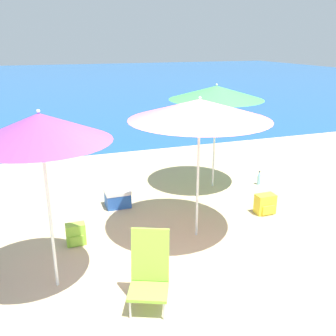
{
  "coord_description": "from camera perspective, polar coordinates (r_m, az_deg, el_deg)",
  "views": [
    {
      "loc": [
        -1.78,
        -3.55,
        2.85
      ],
      "look_at": [
        0.03,
        1.54,
        1.0
      ],
      "focal_mm": 40.0,
      "sensor_mm": 36.0,
      "label": 1
    }
  ],
  "objects": [
    {
      "name": "beach_umbrella_pink",
      "position": [
        5.24,
        4.86,
        8.85
      ],
      "size": [
        2.01,
        2.01,
        2.13
      ],
      "color": "white",
      "rests_on": "ground"
    },
    {
      "name": "cooler_box",
      "position": [
        6.81,
        -7.68,
        -4.54
      ],
      "size": [
        0.44,
        0.36,
        0.32
      ],
      "color": "#2859B2",
      "rests_on": "ground"
    },
    {
      "name": "sea_water",
      "position": [
        29.68,
        -16.38,
        12.66
      ],
      "size": [
        60.0,
        40.0,
        0.01
      ],
      "color": "#1E5699",
      "rests_on": "ground"
    },
    {
      "name": "ground_plane",
      "position": [
        4.89,
        5.99,
        -16.87
      ],
      "size": [
        60.0,
        60.0,
        0.0
      ],
      "primitive_type": "plane",
      "color": "#C6B284"
    },
    {
      "name": "backpack_yellow",
      "position": [
        6.7,
        14.59,
        -5.35
      ],
      "size": [
        0.33,
        0.23,
        0.35
      ],
      "color": "yellow",
      "rests_on": "ground"
    },
    {
      "name": "beach_umbrella_purple",
      "position": [
        4.21,
        -18.92,
        5.82
      ],
      "size": [
        1.53,
        1.53,
        2.17
      ],
      "color": "white",
      "rests_on": "ground"
    },
    {
      "name": "water_bottle",
      "position": [
        8.0,
        13.69,
        -1.67
      ],
      "size": [
        0.07,
        0.07,
        0.29
      ],
      "color": "#8CCCEA",
      "rests_on": "ground"
    },
    {
      "name": "backpack_lime",
      "position": [
        5.71,
        -13.86,
        -9.81
      ],
      "size": [
        0.28,
        0.19,
        0.32
      ],
      "color": "#8ECC3D",
      "rests_on": "ground"
    },
    {
      "name": "beach_chair_lime",
      "position": [
        4.33,
        -2.84,
        -15.18
      ],
      "size": [
        0.58,
        0.6,
        0.87
      ],
      "rotation": [
        0.0,
        0.0,
        -0.41
      ],
      "color": "silver",
      "rests_on": "ground"
    },
    {
      "name": "beach_umbrella_green",
      "position": [
        7.3,
        7.38,
        11.3
      ],
      "size": [
        1.82,
        1.82,
        2.08
      ],
      "color": "white",
      "rests_on": "ground"
    }
  ]
}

